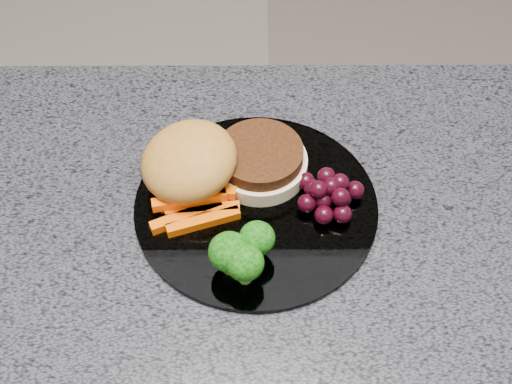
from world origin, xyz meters
TOP-DOWN VIEW (x-y plane):
  - countertop at (0.00, 0.00)m, footprint 1.20×0.60m
  - plate at (-0.05, 0.07)m, footprint 0.26×0.26m
  - burger at (-0.09, 0.11)m, footprint 0.21×0.15m
  - carrot_sticks at (-0.11, 0.06)m, footprint 0.09×0.06m
  - broccoli at (-0.06, -0.01)m, footprint 0.07×0.07m
  - grape_bunch at (0.03, 0.07)m, footprint 0.07×0.07m

SIDE VIEW (x-z plane):
  - countertop at x=0.00m, z-range 0.86..0.90m
  - plate at x=-0.05m, z-range 0.90..0.91m
  - carrot_sticks at x=-0.11m, z-range 0.90..0.92m
  - grape_bunch at x=0.03m, z-range 0.90..0.94m
  - burger at x=-0.09m, z-range 0.90..0.96m
  - broccoli at x=-0.06m, z-range 0.91..0.96m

